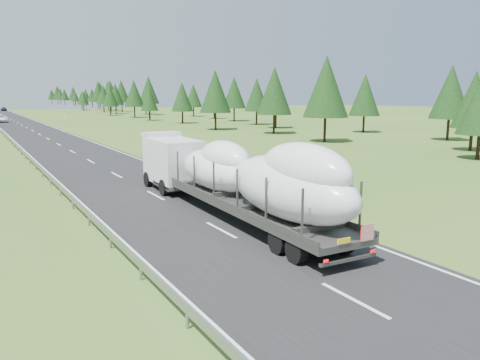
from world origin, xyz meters
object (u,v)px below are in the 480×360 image
distant_van (0,119)px  boat_truck (234,173)px  distant_car_dark (4,109)px  highway_sign (66,118)px

distant_van → boat_truck: bearing=-92.3°
distant_van → distant_car_dark: (6.40, 83.24, -0.06)m
highway_sign → boat_truck: (-5.43, -78.18, 0.55)m
highway_sign → boat_truck: size_ratio=0.13×
distant_van → distant_car_dark: 83.48m
highway_sign → distant_van: highway_sign is taller
boat_truck → distant_van: size_ratio=3.33×
highway_sign → distant_car_dark: bearing=92.2°
highway_sign → distant_car_dark: size_ratio=0.56×
distant_car_dark → highway_sign: bearing=-86.6°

